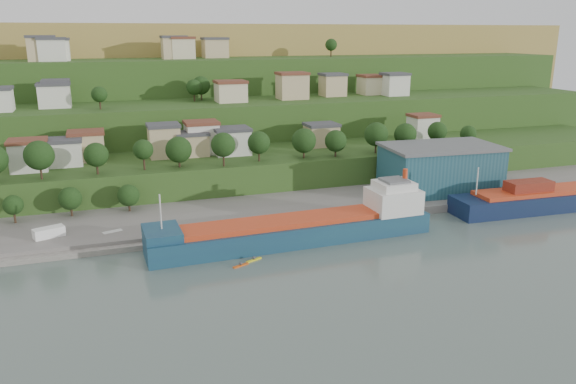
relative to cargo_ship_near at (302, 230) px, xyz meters
name	(u,v)px	position (x,y,z in m)	size (l,w,h in m)	color
ground	(320,253)	(1.20, -7.53, -2.60)	(500.00, 500.00, 0.00)	#4D5E56
quay	(350,206)	(21.20, 20.47, -2.60)	(220.00, 26.00, 4.00)	slate
pebble_beach	(44,247)	(-53.80, 14.47, -2.60)	(40.00, 18.00, 2.40)	slate
hillside	(190,128)	(1.17, 161.16, -2.53)	(360.00, 210.88, 96.00)	#284719
cargo_ship_near	(302,230)	(0.00, 0.00, 0.00)	(63.68, 11.60, 16.31)	navy
cargo_ship_far	(564,198)	(74.43, 1.61, -0.05)	(59.93, 12.62, 16.18)	#0D1F3A
warehouse	(440,168)	(48.15, 20.29, 5.83)	(32.28, 21.18, 12.80)	#1C4654
caravan	(49,234)	(-52.56, 14.90, 0.06)	(6.29, 2.62, 2.94)	white
dinghy	(113,233)	(-39.52, 14.15, -0.97)	(4.30, 1.61, 0.86)	silver
kayak_orange	(241,265)	(-16.20, -9.11, -2.34)	(3.49, 1.93, 0.88)	#D35012
kayak_yellow	(254,259)	(-13.00, -7.25, -2.34)	(3.55, 2.05, 0.90)	yellow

